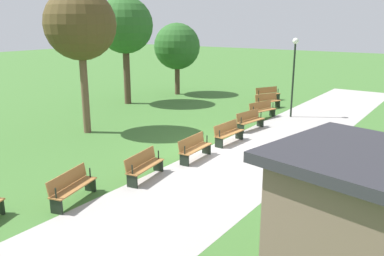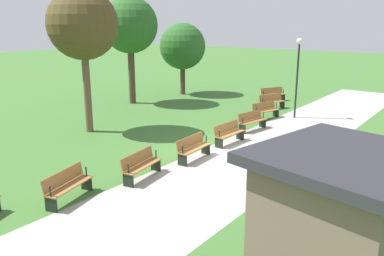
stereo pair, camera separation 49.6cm
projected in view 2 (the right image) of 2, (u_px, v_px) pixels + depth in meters
ground_plane at (214, 151)px, 16.13m from camera, size 120.00×120.00×0.00m
path_paving at (248, 159)px, 15.22m from camera, size 37.68×4.16×0.01m
bench_0 at (273, 94)px, 26.25m from camera, size 1.76×1.22×0.89m
bench_1 at (272, 101)px, 23.82m from camera, size 1.79×1.07×0.89m
bench_2 at (265, 110)px, 21.46m from camera, size 1.80×0.91×0.89m
bench_3 at (252, 120)px, 19.20m from camera, size 1.79×0.74×0.89m
bench_4 at (229, 133)px, 17.06m from camera, size 1.76×0.56×0.89m
bench_5 at (193, 147)px, 15.07m from camera, size 1.76×0.56×0.89m
bench_6 at (141, 165)px, 13.24m from camera, size 1.79×0.74×0.89m
bench_7 at (67, 185)px, 11.61m from camera, size 1.80×0.91×0.89m
tree_0 at (130, 26)px, 24.50m from camera, size 3.46×3.46×6.63m
tree_1 at (183, 47)px, 28.08m from camera, size 3.25×3.25×5.04m
tree_2 at (83, 25)px, 17.80m from camera, size 3.19×3.19×6.57m
lamp_post at (298, 64)px, 21.07m from camera, size 0.32×0.32×4.27m
kiosk at (341, 225)px, 7.28m from camera, size 3.59×3.42×2.87m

